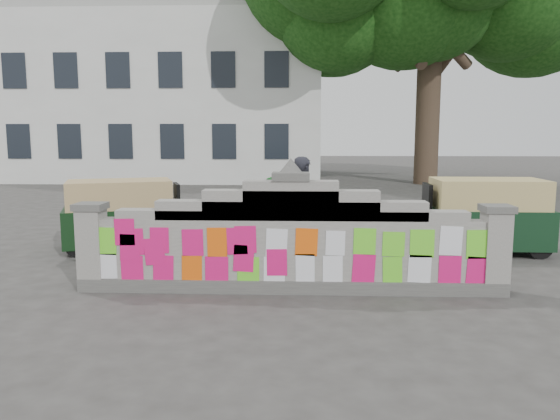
{
  "coord_description": "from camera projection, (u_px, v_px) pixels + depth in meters",
  "views": [
    {
      "loc": [
        0.16,
        -8.01,
        2.37
      ],
      "look_at": [
        -0.2,
        1.0,
        1.1
      ],
      "focal_mm": 35.0,
      "sensor_mm": 36.0,
      "label": 1
    }
  ],
  "objects": [
    {
      "name": "cyclist_rider",
      "position": [
        303.0,
        218.0,
        9.88
      ],
      "size": [
        0.59,
        0.72,
        1.71
      ],
      "primitive_type": "imported",
      "rotation": [
        0.0,
        0.0,
        1.9
      ],
      "color": "black",
      "rests_on": "ground"
    },
    {
      "name": "cyclist_bike",
      "position": [
        303.0,
        237.0,
        9.93
      ],
      "size": [
        2.03,
        1.26,
        1.01
      ],
      "primitive_type": "imported",
      "rotation": [
        0.0,
        0.0,
        1.9
      ],
      "color": "black",
      "rests_on": "ground"
    },
    {
      "name": "building",
      "position": [
        171.0,
        103.0,
        29.73
      ],
      "size": [
        16.0,
        10.0,
        8.9
      ],
      "color": "silver",
      "rests_on": "ground"
    },
    {
      "name": "ground",
      "position": [
        291.0,
        291.0,
        8.26
      ],
      "size": [
        100.0,
        100.0,
        0.0
      ],
      "primitive_type": "plane",
      "color": "#383533",
      "rests_on": "ground"
    },
    {
      "name": "rickshaw_right",
      "position": [
        483.0,
        215.0,
        10.85
      ],
      "size": [
        2.68,
        1.28,
        1.47
      ],
      "rotation": [
        0.0,
        0.0,
        3.12
      ],
      "color": "black",
      "rests_on": "ground"
    },
    {
      "name": "pedestrian",
      "position": [
        274.0,
        216.0,
        10.63
      ],
      "size": [
        0.73,
        0.86,
        1.56
      ],
      "primitive_type": "imported",
      "rotation": [
        0.0,
        0.0,
        -1.38
      ],
      "color": "green",
      "rests_on": "ground"
    },
    {
      "name": "parapet_wall",
      "position": [
        291.0,
        243.0,
        8.15
      ],
      "size": [
        6.48,
        0.44,
        2.01
      ],
      "color": "#4C4C49",
      "rests_on": "ground"
    },
    {
      "name": "rickshaw_left",
      "position": [
        124.0,
        214.0,
        11.18
      ],
      "size": [
        2.65,
        1.86,
        1.42
      ],
      "rotation": [
        0.0,
        0.0,
        0.34
      ],
      "color": "black",
      "rests_on": "ground"
    }
  ]
}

